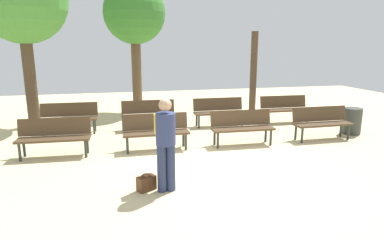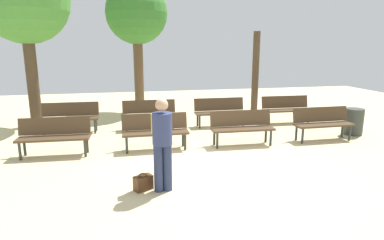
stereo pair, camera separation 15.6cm
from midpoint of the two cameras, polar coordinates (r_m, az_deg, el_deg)
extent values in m
plane|color=beige|center=(6.92, 3.53, -8.45)|extent=(24.00, 24.00, 0.00)
cube|color=#4C3823|center=(8.14, -23.33, -3.04)|extent=(1.62, 0.51, 0.05)
cube|color=#4C3823|center=(8.27, -23.18, -1.03)|extent=(1.60, 0.20, 0.40)
cylinder|color=#2D332D|center=(8.24, -28.18, -4.99)|extent=(0.06, 0.06, 0.40)
cylinder|color=#2D332D|center=(7.92, -18.48, -4.78)|extent=(0.06, 0.06, 0.40)
cylinder|color=#2D332D|center=(8.53, -27.55, -4.34)|extent=(0.06, 0.06, 0.40)
cylinder|color=#2D332D|center=(8.22, -18.18, -4.11)|extent=(0.06, 0.06, 0.40)
cube|color=#4C3823|center=(8.03, -6.77, -2.26)|extent=(1.60, 0.46, 0.05)
cube|color=#4C3823|center=(8.16, -6.96, -0.24)|extent=(1.60, 0.14, 0.40)
cylinder|color=#2D332D|center=(7.90, -11.68, -4.40)|extent=(0.06, 0.06, 0.40)
cylinder|color=#2D332D|center=(8.03, -1.63, -3.85)|extent=(0.06, 0.06, 0.40)
cylinder|color=#2D332D|center=(8.21, -11.72, -3.75)|extent=(0.06, 0.06, 0.40)
cylinder|color=#2D332D|center=(8.34, -2.05, -3.23)|extent=(0.06, 0.06, 0.40)
cube|color=#4C3823|center=(8.46, 8.28, -1.52)|extent=(1.61, 0.50, 0.05)
cube|color=#4C3823|center=(8.59, 7.90, 0.39)|extent=(1.60, 0.18, 0.40)
cylinder|color=#2D332D|center=(8.17, 3.95, -3.58)|extent=(0.06, 0.06, 0.40)
cylinder|color=#2D332D|center=(8.63, 12.98, -3.00)|extent=(0.06, 0.06, 0.40)
cylinder|color=#2D332D|center=(8.47, 3.39, -2.98)|extent=(0.06, 0.06, 0.40)
cylinder|color=#2D332D|center=(8.91, 12.16, -2.45)|extent=(0.06, 0.06, 0.40)
cube|color=#4C3823|center=(9.51, 21.29, -0.68)|extent=(1.60, 0.44, 0.05)
cube|color=#4C3823|center=(9.62, 20.74, 1.01)|extent=(1.60, 0.13, 0.40)
cylinder|color=#2D332D|center=(9.05, 18.07, -2.57)|extent=(0.06, 0.06, 0.40)
cylinder|color=#2D332D|center=(9.84, 25.07, -1.95)|extent=(0.06, 0.06, 0.40)
cylinder|color=#2D332D|center=(9.32, 17.06, -2.07)|extent=(0.06, 0.06, 0.40)
cylinder|color=#2D332D|center=(10.09, 23.97, -1.51)|extent=(0.06, 0.06, 0.40)
cube|color=#4C3823|center=(10.13, -20.98, 0.13)|extent=(1.61, 0.49, 0.05)
cube|color=#4C3823|center=(10.27, -20.91, 1.71)|extent=(1.60, 0.17, 0.40)
cylinder|color=#2D332D|center=(10.17, -24.91, -1.49)|extent=(0.06, 0.06, 0.40)
cylinder|color=#2D332D|center=(9.92, -17.04, -1.17)|extent=(0.06, 0.06, 0.40)
cylinder|color=#2D332D|center=(10.47, -24.51, -1.06)|extent=(0.06, 0.06, 0.40)
cylinder|color=#2D332D|center=(10.23, -16.87, -0.75)|extent=(0.06, 0.06, 0.40)
cube|color=#4C3823|center=(10.00, -7.94, 0.72)|extent=(1.61, 0.48, 0.05)
cube|color=#4C3823|center=(10.15, -8.06, 2.31)|extent=(1.60, 0.16, 0.40)
cylinder|color=#2D332D|center=(9.88, -11.89, -0.94)|extent=(0.06, 0.06, 0.40)
cylinder|color=#2D332D|center=(9.96, -3.82, -0.57)|extent=(0.06, 0.06, 0.40)
cylinder|color=#2D332D|center=(10.19, -11.89, -0.52)|extent=(0.06, 0.06, 0.40)
cylinder|color=#2D332D|center=(10.27, -4.07, -0.16)|extent=(0.06, 0.06, 0.40)
cube|color=#4C3823|center=(10.37, 4.34, 1.24)|extent=(1.61, 0.47, 0.05)
cube|color=#4C3823|center=(10.51, 4.06, 2.77)|extent=(1.60, 0.15, 0.40)
cylinder|color=#2D332D|center=(10.10, 0.76, -0.36)|extent=(0.06, 0.06, 0.40)
cylinder|color=#2D332D|center=(10.49, 8.24, 0.00)|extent=(0.06, 0.06, 0.40)
cylinder|color=#2D332D|center=(10.40, 0.37, 0.03)|extent=(0.06, 0.06, 0.40)
cylinder|color=#2D332D|center=(10.78, 7.66, 0.38)|extent=(0.06, 0.06, 0.40)
cube|color=#4C3823|center=(11.21, 15.49, 1.69)|extent=(1.61, 0.49, 0.05)
cube|color=#4C3823|center=(11.34, 15.12, 3.10)|extent=(1.60, 0.17, 0.40)
cylinder|color=#2D332D|center=(10.82, 12.49, 0.23)|extent=(0.06, 0.06, 0.40)
cylinder|color=#2D332D|center=(11.45, 18.92, 0.52)|extent=(0.06, 0.06, 0.40)
cylinder|color=#2D332D|center=(11.10, 11.83, 0.58)|extent=(0.06, 0.06, 0.40)
cylinder|color=#2D332D|center=(11.72, 18.14, 0.85)|extent=(0.06, 0.06, 0.40)
cylinder|color=#4C3A28|center=(11.36, -26.62, 6.55)|extent=(0.35, 0.35, 3.06)
cylinder|color=brown|center=(12.89, -9.91, 8.14)|extent=(0.36, 0.36, 2.99)
sphere|color=#387A2D|center=(12.90, -10.30, 17.82)|extent=(2.28, 2.28, 2.28)
cylinder|color=#4C3A28|center=(12.44, 10.23, 7.99)|extent=(0.25, 0.25, 3.00)
cylinder|color=navy|center=(5.82, -4.48, -8.20)|extent=(0.16, 0.16, 0.85)
cylinder|color=navy|center=(5.79, -6.05, -8.33)|extent=(0.16, 0.16, 0.85)
cylinder|color=navy|center=(5.59, -5.41, -1.56)|extent=(0.36, 0.36, 0.55)
sphere|color=tan|center=(5.50, -5.50, 2.63)|extent=(0.22, 0.22, 0.22)
cube|color=yellow|center=(5.83, -5.88, -0.68)|extent=(0.29, 0.19, 0.36)
cube|color=#4C2D19|center=(5.98, -8.67, -10.76)|extent=(0.37, 0.31, 0.26)
torus|color=#4C2D19|center=(5.92, -8.72, -9.43)|extent=(0.16, 0.16, 0.02)
cylinder|color=#383D38|center=(10.51, 25.62, -0.15)|extent=(0.50, 0.50, 0.75)
camera|label=1|loc=(0.08, -90.51, -0.12)|focal=30.79mm
camera|label=2|loc=(0.08, 89.49, 0.12)|focal=30.79mm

